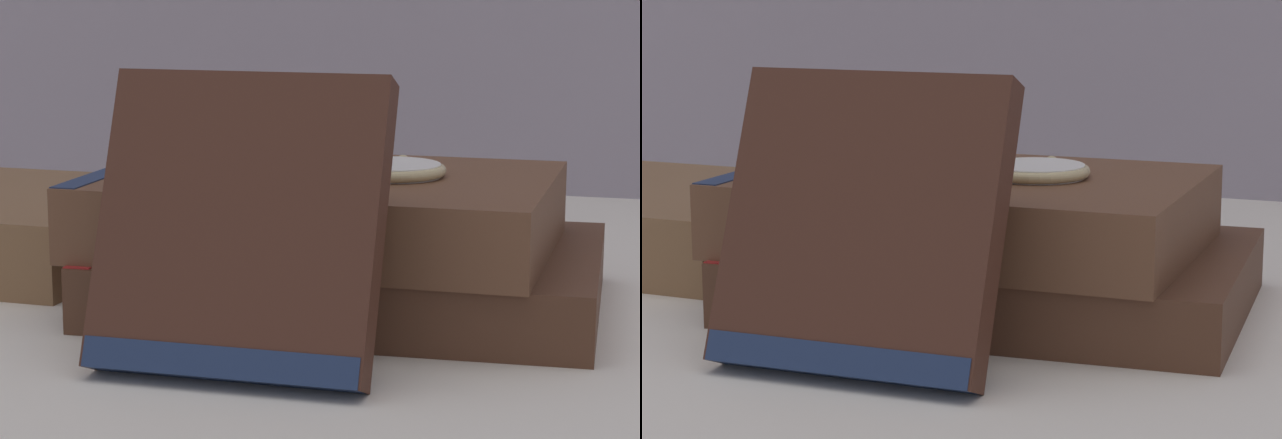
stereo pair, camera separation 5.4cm
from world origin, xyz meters
TOP-DOWN VIEW (x-y plane):
  - ground_plane at (0.00, 0.00)m, footprint 3.00×3.00m
  - book_flat_bottom at (-0.02, 0.06)m, footprint 0.23×0.17m
  - book_flat_top at (-0.03, 0.05)m, footprint 0.21×0.14m
  - book_leaning_front at (-0.03, -0.05)m, footprint 0.11×0.06m
  - pocket_watch at (0.01, 0.06)m, footprint 0.05×0.05m

SIDE VIEW (x-z plane):
  - ground_plane at x=0.00m, z-range 0.00..0.00m
  - book_flat_bottom at x=-0.02m, z-range 0.00..0.03m
  - book_flat_top at x=-0.03m, z-range 0.03..0.06m
  - book_leaning_front at x=-0.03m, z-range 0.00..0.11m
  - pocket_watch at x=0.01m, z-range 0.06..0.07m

